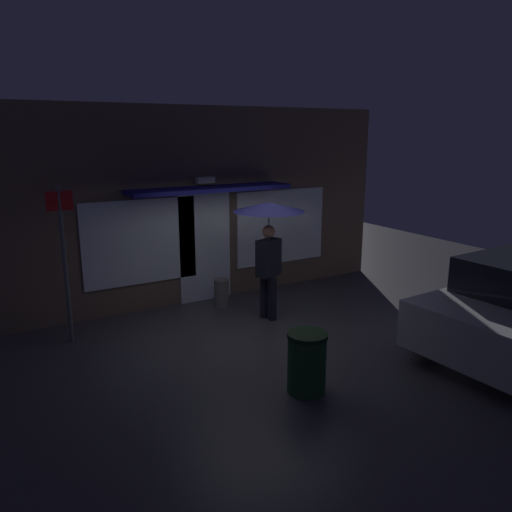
{
  "coord_description": "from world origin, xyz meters",
  "views": [
    {
      "loc": [
        -4.1,
        -6.81,
        3.36
      ],
      "look_at": [
        0.26,
        0.6,
        1.22
      ],
      "focal_mm": 35.27,
      "sensor_mm": 36.0,
      "label": 1
    }
  ],
  "objects_px": {
    "person_with_umbrella": "(269,226)",
    "trash_bin": "(307,362)",
    "street_sign_post": "(64,256)",
    "sidewalk_bollard": "(222,293)"
  },
  "relations": [
    {
      "from": "person_with_umbrella",
      "to": "sidewalk_bollard",
      "type": "height_order",
      "value": "person_with_umbrella"
    },
    {
      "from": "street_sign_post",
      "to": "trash_bin",
      "type": "relative_size",
      "value": 3.13
    },
    {
      "from": "sidewalk_bollard",
      "to": "trash_bin",
      "type": "height_order",
      "value": "trash_bin"
    },
    {
      "from": "trash_bin",
      "to": "person_with_umbrella",
      "type": "bearing_deg",
      "value": 68.93
    },
    {
      "from": "person_with_umbrella",
      "to": "street_sign_post",
      "type": "bearing_deg",
      "value": -31.35
    },
    {
      "from": "person_with_umbrella",
      "to": "trash_bin",
      "type": "bearing_deg",
      "value": 50.24
    },
    {
      "from": "trash_bin",
      "to": "sidewalk_bollard",
      "type": "bearing_deg",
      "value": 81.38
    },
    {
      "from": "person_with_umbrella",
      "to": "sidewalk_bollard",
      "type": "xyz_separation_m",
      "value": [
        -0.43,
        1.05,
        -1.46
      ]
    },
    {
      "from": "sidewalk_bollard",
      "to": "street_sign_post",
      "type": "bearing_deg",
      "value": -174.09
    },
    {
      "from": "street_sign_post",
      "to": "person_with_umbrella",
      "type": "bearing_deg",
      "value": -12.67
    }
  ]
}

